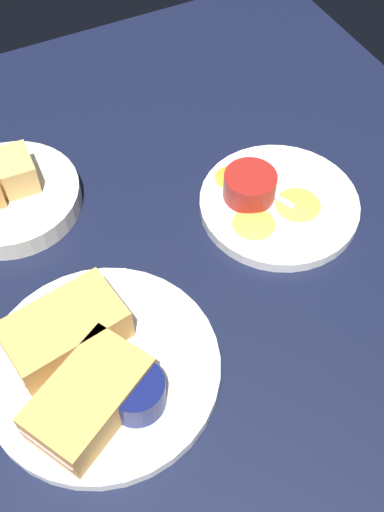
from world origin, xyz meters
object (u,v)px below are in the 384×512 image
(spoon_by_dark_ramekin, at_px, (99,375))
(sandwich_half_near, at_px, (65,330))
(sandwich_half_far, at_px, (90,398))
(ramekin_dark_sauce, at_px, (136,392))
(plate_chips_companion, at_px, (279,204))
(ramekin_light_gravy, at_px, (250,185))
(plate_sandwich_main, at_px, (103,368))
(spoon_by_gravy_ramekin, at_px, (252,182))
(bread_basket_rear, at_px, (7,194))

(spoon_by_dark_ramekin, bearing_deg, sandwich_half_near, 105.00)
(sandwich_half_near, bearing_deg, sandwich_half_far, -92.63)
(ramekin_dark_sauce, height_order, plate_chips_companion, ramekin_dark_sauce)
(plate_chips_companion, bearing_deg, sandwich_half_near, -166.85)
(sandwich_half_near, relative_size, plate_chips_companion, 0.66)
(ramekin_dark_sauce, xyz_separation_m, ramekin_light_gravy, (0.25, 0.20, -0.00))
(plate_chips_companion, relative_size, ramekin_light_gravy, 3.05)
(plate_sandwich_main, xyz_separation_m, plate_chips_companion, (0.30, 0.12, 0.00))
(sandwich_half_far, height_order, spoon_by_gravy_ramekin, sandwich_half_far)
(ramekin_dark_sauce, relative_size, plate_chips_companion, 0.29)
(ramekin_light_gravy, distance_m, bread_basket_rear, 0.32)
(plate_sandwich_main, distance_m, bread_basket_rear, 0.29)
(sandwich_half_near, distance_m, ramekin_dark_sauce, 0.11)
(ramekin_dark_sauce, bearing_deg, spoon_by_gravy_ramekin, 39.57)
(sandwich_half_far, xyz_separation_m, ramekin_light_gravy, (0.30, 0.19, -0.00))
(sandwich_half_near, height_order, spoon_by_gravy_ramekin, sandwich_half_near)
(spoon_by_gravy_ramekin, bearing_deg, sandwich_half_far, -146.57)
(sandwich_half_far, bearing_deg, spoon_by_dark_ramekin, 57.71)
(sandwich_half_near, height_order, ramekin_light_gravy, sandwich_half_near)
(spoon_by_dark_ramekin, bearing_deg, spoon_by_gravy_ramekin, 30.97)
(sandwich_half_far, bearing_deg, ramekin_dark_sauce, -17.16)
(ramekin_light_gravy, bearing_deg, sandwich_half_far, -147.48)
(sandwich_half_near, height_order, bread_basket_rear, bread_basket_rear)
(sandwich_half_far, height_order, spoon_by_dark_ramekin, sandwich_half_far)
(plate_chips_companion, distance_m, spoon_by_gravy_ramekin, 0.05)
(spoon_by_dark_ramekin, bearing_deg, ramekin_light_gravy, 29.80)
(sandwich_half_near, distance_m, plate_chips_companion, 0.34)
(plate_chips_companion, relative_size, bread_basket_rear, 1.14)
(plate_sandwich_main, distance_m, sandwich_half_far, 0.06)
(plate_sandwich_main, bearing_deg, ramekin_dark_sauce, -71.63)
(sandwich_half_near, bearing_deg, bread_basket_rear, 89.67)
(spoon_by_dark_ramekin, relative_size, ramekin_light_gravy, 1.31)
(plate_chips_companion, height_order, ramekin_light_gravy, ramekin_light_gravy)
(spoon_by_dark_ramekin, height_order, plate_chips_companion, spoon_by_dark_ramekin)
(spoon_by_dark_ramekin, distance_m, plate_chips_companion, 0.34)
(sandwich_half_near, distance_m, sandwich_half_far, 0.09)
(sandwich_half_near, distance_m, spoon_by_gravy_ramekin, 0.33)
(plate_chips_companion, xyz_separation_m, ramekin_light_gravy, (-0.03, 0.03, 0.03))
(ramekin_dark_sauce, bearing_deg, plate_chips_companion, 31.91)
(plate_sandwich_main, relative_size, plate_chips_companion, 1.23)
(spoon_by_dark_ramekin, bearing_deg, ramekin_dark_sauce, -59.04)
(plate_sandwich_main, height_order, sandwich_half_far, sandwich_half_far)
(ramekin_dark_sauce, distance_m, bread_basket_rear, 0.35)
(sandwich_half_far, bearing_deg, ramekin_light_gravy, 32.52)
(ramekin_dark_sauce, distance_m, plate_chips_companion, 0.34)
(sandwich_half_far, distance_m, plate_chips_companion, 0.37)
(plate_chips_companion, bearing_deg, ramekin_dark_sauce, -148.09)
(ramekin_dark_sauce, height_order, ramekin_light_gravy, ramekin_dark_sauce)
(sandwich_half_far, relative_size, ramekin_light_gravy, 2.14)
(sandwich_half_near, xyz_separation_m, ramekin_dark_sauce, (0.04, -0.10, -0.00))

